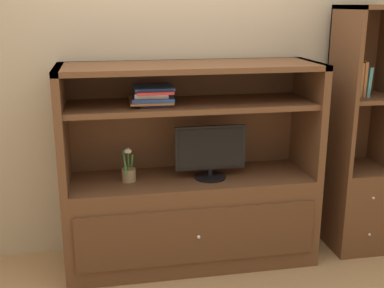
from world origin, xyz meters
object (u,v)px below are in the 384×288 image
upright_book_row (356,79)px  bookshelf_tall (358,170)px  potted_plant (129,172)px  media_console (191,199)px  tv_monitor (210,152)px  magazine_stack (153,95)px

upright_book_row → bookshelf_tall: bearing=6.6°
potted_plant → upright_book_row: size_ratio=0.98×
media_console → tv_monitor: media_console is taller
tv_monitor → magazine_stack: size_ratio=1.44×
magazine_stack → upright_book_row: 1.44m
potted_plant → upright_book_row: upright_book_row is taller
tv_monitor → potted_plant: bearing=176.0°
magazine_stack → upright_book_row: upright_book_row is taller
media_console → bookshelf_tall: (1.27, 0.01, 0.13)m
bookshelf_tall → upright_book_row: 0.69m
media_console → bookshelf_tall: bookshelf_tall is taller
media_console → magazine_stack: media_console is taller
media_console → bookshelf_tall: bearing=0.2°
magazine_stack → bookshelf_tall: bearing=0.5°
tv_monitor → potted_plant: (-0.55, 0.04, -0.13)m
potted_plant → magazine_stack: 0.55m
tv_monitor → upright_book_row: 1.15m
media_console → bookshelf_tall: size_ratio=0.97×
potted_plant → media_console: bearing=1.9°
magazine_stack → bookshelf_tall: 1.64m
bookshelf_tall → tv_monitor: bearing=-177.1°
potted_plant → magazine_stack: bearing=2.1°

